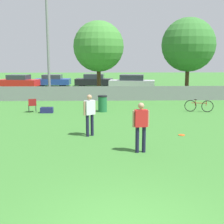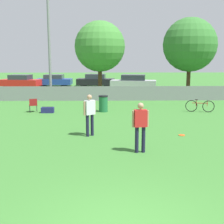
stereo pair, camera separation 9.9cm
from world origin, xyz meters
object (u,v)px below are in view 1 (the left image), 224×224
light_pole (47,29)px  parked_car_blue (52,80)px  tree_near_pole (99,47)px  gear_bag_sideline (47,110)px  tree_far_right (188,45)px  parked_car_silver (132,82)px  parked_car_dark (94,80)px  player_thrower_red (141,124)px  parked_car_red (19,81)px  player_receiver_white (90,112)px  trash_bin (102,104)px  folding_chair_sideline (32,104)px  frisbee_disc (182,135)px  bicycle_sideline (199,106)px

light_pole → parked_car_blue: bearing=97.8°
tree_near_pole → gear_bag_sideline: tree_near_pole is taller
tree_far_right → parked_car_silver: bearing=125.0°
gear_bag_sideline → parked_car_dark: parked_car_dark is taller
player_thrower_red → parked_car_red: player_thrower_red is taller
player_receiver_white → parked_car_dark: player_receiver_white is taller
trash_bin → parked_car_dark: parked_car_dark is taller
tree_far_right → gear_bag_sideline: 13.29m
parked_car_dark → parked_car_silver: 5.18m
tree_far_right → tree_near_pole: bearing=-176.9°
parked_car_red → tree_near_pole: bearing=-33.3°
light_pole → player_thrower_red: bearing=-68.9°
tree_far_right → parked_car_dark: tree_far_right is taller
folding_chair_sideline → trash_bin: bearing=162.8°
tree_far_right → player_receiver_white: bearing=-120.3°
light_pole → frisbee_disc: bearing=-57.7°
tree_far_right → folding_chair_sideline: (-11.21, -7.12, -3.75)m
tree_near_pole → frisbee_disc: size_ratio=22.21×
parked_car_blue → parked_car_silver: bearing=-20.7°
folding_chair_sideline → parked_car_blue: 16.62m
light_pole → parked_car_silver: bearing=43.1°
frisbee_disc → light_pole: bearing=122.3°
player_thrower_red → gear_bag_sideline: size_ratio=2.40×
parked_car_red → frisbee_disc: bearing=-48.5°
tree_far_right → player_receiver_white: tree_far_right is taller
tree_far_right → parked_car_silver: tree_far_right is taller
tree_near_pole → player_receiver_white: bearing=-91.1°
parked_car_silver → parked_car_blue: bearing=166.6°
frisbee_disc → bicycle_sideline: size_ratio=0.16×
folding_chair_sideline → parked_car_dark: 16.61m
parked_car_red → trash_bin: bearing=-48.2°
parked_car_dark → trash_bin: bearing=-80.4°
tree_far_right → parked_car_silver: (-4.03, 5.76, -3.51)m
light_pole → bicycle_sideline: light_pole is taller
tree_far_right → bicycle_sideline: size_ratio=3.84×
gear_bag_sideline → trash_bin: bearing=4.7°
light_pole → folding_chair_sideline: 7.88m
frisbee_disc → folding_chair_sideline: folding_chair_sideline is taller
tree_near_pole → folding_chair_sideline: 8.57m
player_receiver_white → folding_chair_sideline: (-3.67, 5.78, -0.55)m
light_pole → parked_car_silver: 10.87m
frisbee_disc → trash_bin: bearing=119.9°
player_receiver_white → player_thrower_red: bearing=-87.5°
bicycle_sideline → parked_car_silver: bearing=114.6°
frisbee_disc → parked_car_red: parked_car_red is taller
player_thrower_red → bicycle_sideline: bearing=53.9°
light_pole → parked_car_blue: 11.50m
parked_car_dark → player_thrower_red: bearing=-78.5°
player_thrower_red → gear_bag_sideline: bearing=113.8°
player_receiver_white → gear_bag_sideline: (-2.78, 5.57, -0.86)m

